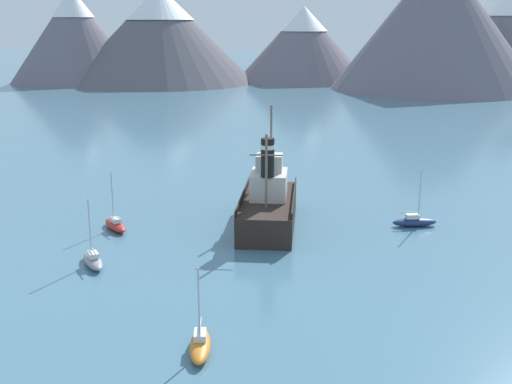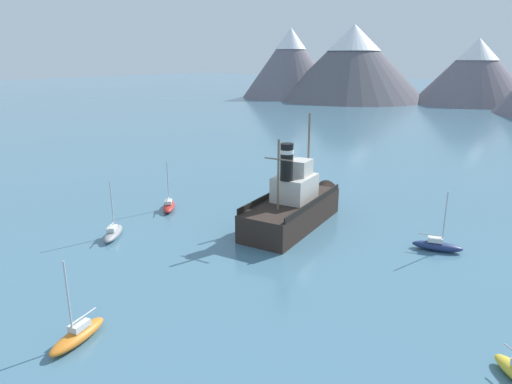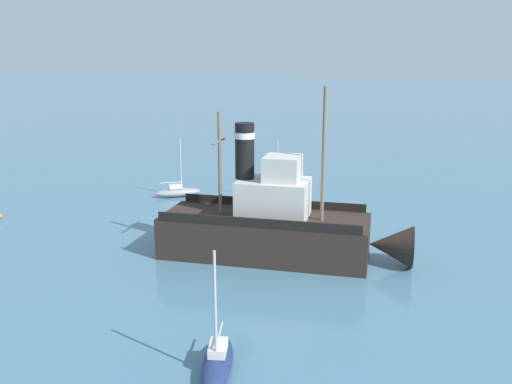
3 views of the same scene
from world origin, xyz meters
name	(u,v)px [view 1 (image 1 of 3)]	position (x,y,z in m)	size (l,w,h in m)	color
ground_plane	(261,224)	(0.00, 0.00, 0.00)	(600.00, 600.00, 0.00)	#477289
mountain_ridge	(356,29)	(1.44, 121.64, 14.41)	(191.45, 60.27, 33.10)	slate
old_tugboat	(269,203)	(0.63, 0.26, 1.83)	(5.72, 14.69, 9.90)	#2D231E
sailboat_red	(115,225)	(-11.68, -3.85, 0.43)	(3.40, 3.53, 4.90)	#B22823
sailboat_orange	(200,344)	(1.01, -22.12, 0.43)	(1.96, 3.95, 4.90)	orange
sailboat_grey	(93,260)	(-9.96, -11.78, 0.43)	(3.18, 3.69, 4.90)	gray
sailboat_navy	(414,221)	(12.91, 2.02, 0.43)	(3.96, 2.12, 4.90)	navy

